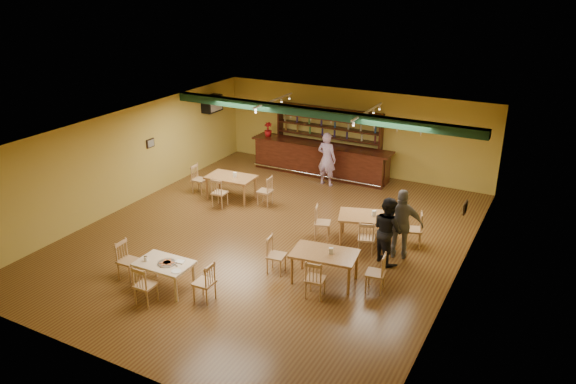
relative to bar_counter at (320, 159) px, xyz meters
The scene contains 22 objects.
floor 5.26m from the bar_counter, 80.24° to the right, with size 12.00×12.00×0.00m, color #563318.
ceiling_beam 3.41m from the bar_counter, 69.34° to the right, with size 10.00×0.30×0.25m, color black.
track_rail_left 3.09m from the bar_counter, 117.58° to the right, with size 0.05×2.50×0.05m, color silver.
track_rail_right 3.73m from the bar_counter, 37.43° to the right, with size 0.05×2.50×0.05m, color silver.
ac_unit 4.41m from the bar_counter, 166.36° to the right, with size 0.34×0.70×0.48m, color silver.
picture_left 5.93m from the bar_counter, 134.54° to the right, with size 0.04×0.34×0.28m, color black.
picture_right 7.56m from the bar_counter, 38.45° to the right, with size 0.04×0.34×0.28m, color black.
bar_counter is the anchor object (origin of this frame).
back_bar_hutch 0.85m from the bar_counter, 90.00° to the left, with size 4.02×0.40×2.28m, color black.
poinsettia 2.30m from the bar_counter, behind, with size 0.29×0.29×0.51m, color #A90F12.
dining_table_a 3.73m from the bar_counter, 114.92° to the right, with size 1.52×0.91×0.76m, color #925E34.
dining_table_b 5.36m from the bar_counter, 51.43° to the right, with size 1.54×0.92×0.77m, color #925E34.
dining_table_d 7.33m from the bar_counter, 64.35° to the right, with size 1.51×0.91×0.76m, color #925E34.
near_table 8.62m from the bar_counter, 89.45° to the right, with size 1.27×0.82×0.68m, color beige.
pizza_tray 8.62m from the bar_counter, 88.85° to the right, with size 0.40×0.40×0.01m, color silver.
parmesan_shaker 8.76m from the bar_counter, 92.14° to the right, with size 0.07×0.07×0.11m, color #EAE5C6.
napkin_stack 8.45m from the bar_counter, 87.28° to the right, with size 0.20×0.15×0.03m, color white.
pizza_server 8.58m from the bar_counter, 87.93° to the right, with size 0.32×0.09×0.00m, color silver.
side_plate 8.82m from the bar_counter, 86.21° to the right, with size 0.22×0.22×0.01m, color white.
patron_bar 1.09m from the bar_counter, 53.64° to the right, with size 0.67×0.44×1.85m, color #9654B8.
patron_right_a 6.49m from the bar_counter, 50.31° to the right, with size 0.84×0.65×1.73m, color black.
patron_right_b 6.36m from the bar_counter, 46.49° to the right, with size 1.08×0.45×1.84m, color gray.
Camera 1 is at (6.86, -11.86, 6.87)m, focal length 34.45 mm.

